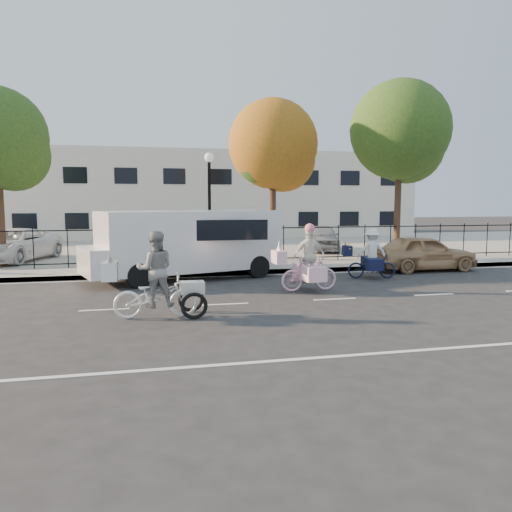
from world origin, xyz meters
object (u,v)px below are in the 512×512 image
object	(u,v)px
white_van	(187,241)
gold_sedan	(423,253)
bull_bike	(371,259)
zebra_trike	(156,284)
lot_car_b	(13,245)
lot_car_d	(322,237)
lot_car_c	(162,239)
unicorn_bike	(308,266)
lamppost	(209,189)

from	to	relation	value
white_van	gold_sedan	distance (m)	8.97
bull_bike	gold_sedan	size ratio (longest dim) A/B	0.47
zebra_trike	lot_car_b	bearing A→B (deg)	27.12
white_van	lot_car_d	bearing A→B (deg)	25.31
bull_bike	lot_car_c	size ratio (longest dim) A/B	0.45
white_van	lot_car_c	xyz separation A→B (m)	(-0.60, 6.76, -0.43)
bull_bike	lot_car_b	size ratio (longest dim) A/B	0.39
zebra_trike	lot_car_c	size ratio (longest dim) A/B	0.54
lot_car_c	lot_car_d	world-z (taller)	lot_car_c
white_van	lot_car_d	distance (m)	9.90
unicorn_bike	bull_bike	xyz separation A→B (m)	(2.91, 1.89, -0.06)
unicorn_bike	bull_bike	world-z (taller)	unicorn_bike
white_van	lot_car_b	world-z (taller)	white_van
gold_sedan	lot_car_c	world-z (taller)	lot_car_c
lot_car_b	lot_car_d	xyz separation A→B (m)	(14.05, 1.35, -0.01)
lamppost	lot_car_b	bearing A→B (deg)	159.01
zebra_trike	gold_sedan	distance (m)	11.56
white_van	lot_car_b	distance (m)	8.57
zebra_trike	lot_car_b	distance (m)	12.19
white_van	gold_sedan	bearing A→B (deg)	-16.92
bull_bike	lamppost	bearing A→B (deg)	67.57
lamppost	lot_car_c	distance (m)	5.28
white_van	lot_car_b	xyz separation A→B (m)	(-6.72, 5.30, -0.45)
lot_car_c	lot_car_b	bearing A→B (deg)	-167.30
zebra_trike	unicorn_bike	distance (m)	5.05
bull_bike	gold_sedan	distance (m)	3.06
lot_car_b	white_van	bearing A→B (deg)	-21.07
unicorn_bike	bull_bike	size ratio (longest dim) A/B	1.06
gold_sedan	lot_car_d	world-z (taller)	lot_car_d
zebra_trike	lot_car_d	distance (m)	14.88
zebra_trike	white_van	size ratio (longest dim) A/B	0.33
bull_bike	lot_car_b	bearing A→B (deg)	75.75
zebra_trike	lot_car_b	world-z (taller)	zebra_trike
unicorn_bike	white_van	bearing A→B (deg)	42.90
gold_sedan	lot_car_b	bearing A→B (deg)	70.53
lot_car_d	bull_bike	bearing A→B (deg)	-82.07
lot_car_c	bull_bike	bearing A→B (deg)	-50.66
bull_bike	white_van	xyz separation A→B (m)	(-6.18, 1.29, 0.60)
white_van	lot_car_b	size ratio (longest dim) A/B	1.44
bull_bike	lot_car_c	bearing A→B (deg)	52.89
lot_car_c	unicorn_bike	bearing A→B (deg)	-69.48
unicorn_bike	lamppost	bearing A→B (deg)	18.79
unicorn_bike	lot_car_c	bearing A→B (deg)	18.39
gold_sedan	lot_car_b	xyz separation A→B (m)	(-15.67, 5.30, 0.15)
lot_car_b	unicorn_bike	bearing A→B (deg)	-23.16
bull_bike	white_van	size ratio (longest dim) A/B	0.27
lamppost	gold_sedan	bearing A→B (deg)	-16.32
lamppost	unicorn_bike	size ratio (longest dim) A/B	2.16
zebra_trike	gold_sedan	xyz separation A→B (m)	(10.13, 5.56, -0.08)
lamppost	lot_car_b	size ratio (longest dim) A/B	0.89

